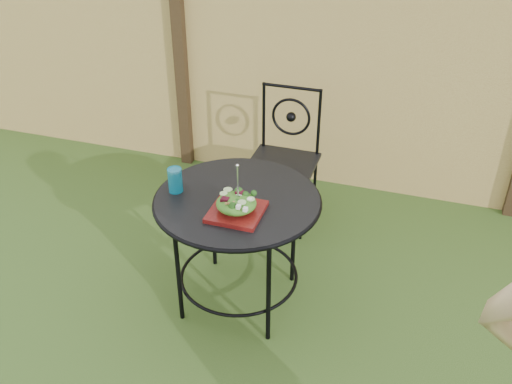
{
  "coord_description": "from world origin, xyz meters",
  "views": [
    {
      "loc": [
        0.59,
        -1.78,
        2.4
      ],
      "look_at": [
        -0.22,
        0.71,
        0.75
      ],
      "focal_mm": 40.0,
      "sensor_mm": 36.0,
      "label": 1
    }
  ],
  "objects": [
    {
      "name": "patio_chair",
      "position": [
        -0.3,
        1.62,
        0.5
      ],
      "size": [
        0.46,
        0.46,
        0.95
      ],
      "color": "black",
      "rests_on": "ground"
    },
    {
      "name": "salad_plate",
      "position": [
        -0.26,
        0.52,
        0.74
      ],
      "size": [
        0.27,
        0.27,
        0.02
      ],
      "primitive_type": "cube",
      "color": "#4E0B0C",
      "rests_on": "patio_table"
    },
    {
      "name": "fork",
      "position": [
        -0.25,
        0.52,
        0.92
      ],
      "size": [
        0.01,
        0.01,
        0.18
      ],
      "primitive_type": "cylinder",
      "color": "silver",
      "rests_on": "salad"
    },
    {
      "name": "salad",
      "position": [
        -0.26,
        0.52,
        0.79
      ],
      "size": [
        0.21,
        0.21,
        0.08
      ],
      "primitive_type": "ellipsoid",
      "color": "#235614",
      "rests_on": "salad_plate"
    },
    {
      "name": "drinking_glass",
      "position": [
        -0.66,
        0.63,
        0.79
      ],
      "size": [
        0.08,
        0.08,
        0.14
      ],
      "primitive_type": "cylinder",
      "color": "#0D7699",
      "rests_on": "patio_table"
    },
    {
      "name": "patio_table",
      "position": [
        -0.31,
        0.66,
        0.59
      ],
      "size": [
        0.92,
        0.92,
        0.72
      ],
      "color": "black",
      "rests_on": "ground"
    },
    {
      "name": "fence",
      "position": [
        -0.0,
        2.19,
        0.95
      ],
      "size": [
        8.0,
        0.12,
        1.9
      ],
      "color": "#E0C26F",
      "rests_on": "ground"
    }
  ]
}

